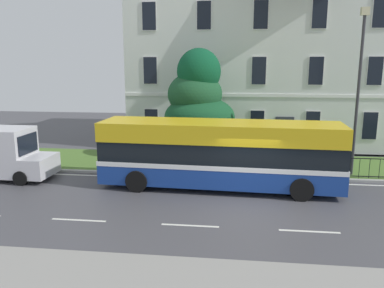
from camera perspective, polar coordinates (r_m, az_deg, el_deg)
name	(u,v)px	position (r m, az deg, el deg)	size (l,w,h in m)	color
ground_plane	(247,201)	(15.99, 8.12, -8.39)	(60.00, 56.00, 0.18)	#46454B
georgian_townhouse	(279,51)	(29.21, 12.70, 13.28)	(20.13, 11.08, 12.43)	silver
iron_verge_railing	(295,166)	(19.37, 15.00, -3.11)	(18.80, 0.04, 0.97)	black
evergreen_tree	(197,114)	(21.34, 0.78, 4.40)	(4.13, 4.06, 6.17)	#423328
single_decker_bus	(220,153)	(17.12, 4.11, -1.40)	(10.64, 3.01, 2.97)	navy
street_lamp_post	(359,84)	(19.93, 23.41, 8.20)	(0.36, 0.24, 7.85)	#333338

